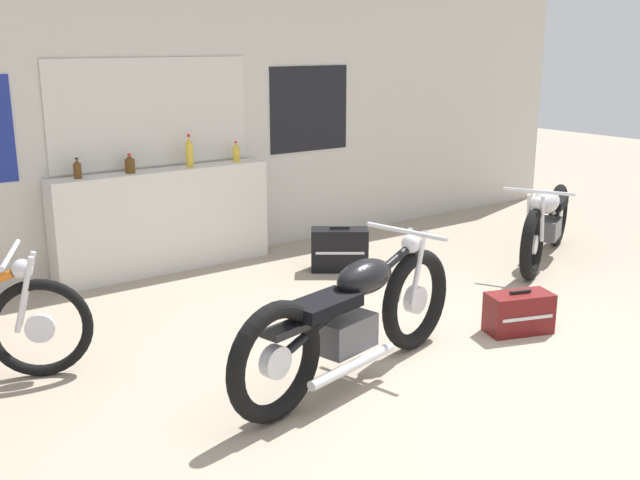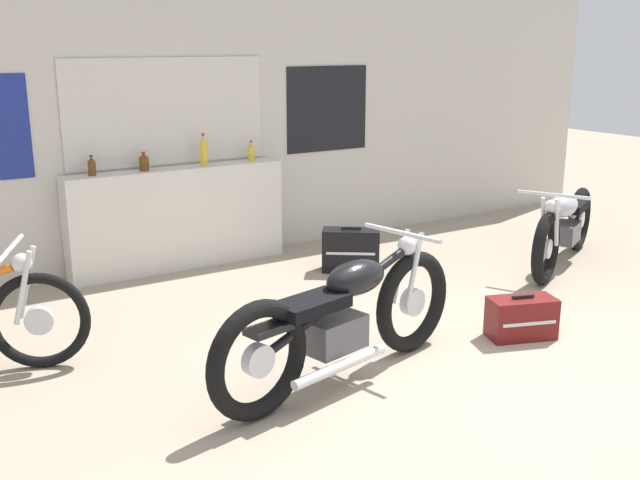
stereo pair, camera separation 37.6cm
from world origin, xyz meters
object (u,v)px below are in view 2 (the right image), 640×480
object	(u,v)px
bottle_left_center	(144,162)
bottle_leftmost	(92,167)
hard_case_darkred	(521,318)
motorcycle_silver	(564,226)
motorcycle_black	(343,319)
hard_case_black	(351,250)
bottle_center	(204,151)
bottle_right_center	(251,152)

from	to	relation	value
bottle_left_center	bottle_leftmost	bearing A→B (deg)	179.33
hard_case_darkred	motorcycle_silver	bearing A→B (deg)	32.42
motorcycle_black	bottle_leftmost	bearing A→B (deg)	103.59
motorcycle_black	hard_case_black	distance (m)	2.39
bottle_left_center	bottle_center	size ratio (longest dim) A/B	0.57
bottle_center	motorcycle_silver	size ratio (longest dim) A/B	0.17
hard_case_darkred	bottle_right_center	bearing A→B (deg)	102.35
bottle_leftmost	motorcycle_black	bearing A→B (deg)	-76.41
bottle_leftmost	motorcycle_silver	size ratio (longest dim) A/B	0.10
bottle_center	hard_case_darkred	bearing A→B (deg)	-68.65
motorcycle_black	hard_case_darkred	world-z (taller)	motorcycle_black
bottle_leftmost	bottle_center	world-z (taller)	bottle_center
bottle_left_center	motorcycle_silver	distance (m)	4.02
bottle_center	bottle_right_center	world-z (taller)	bottle_center
bottle_leftmost	motorcycle_silver	distance (m)	4.43
bottle_right_center	motorcycle_black	size ratio (longest dim) A/B	0.10
hard_case_darkred	hard_case_black	xyz separation A→B (m)	(-0.12, 2.03, 0.05)
bottle_center	motorcycle_silver	bearing A→B (deg)	-33.41
bottle_leftmost	motorcycle_silver	world-z (taller)	bottle_leftmost
bottle_center	hard_case_black	size ratio (longest dim) A/B	0.54
bottle_leftmost	bottle_right_center	distance (m)	1.56
bottle_left_center	bottle_center	bearing A→B (deg)	-2.55
bottle_center	hard_case_darkred	size ratio (longest dim) A/B	0.58
bottle_left_center	motorcycle_black	bearing A→B (deg)	-85.40
bottle_left_center	motorcycle_silver	bearing A→B (deg)	-29.11
motorcycle_silver	bottle_center	bearing A→B (deg)	146.59
bottle_left_center	hard_case_black	distance (m)	2.08
bottle_leftmost	bottle_center	size ratio (longest dim) A/B	0.58
bottle_center	motorcycle_black	bearing A→B (deg)	-96.77
bottle_leftmost	motorcycle_black	xyz separation A→B (m)	(0.71, -2.93, -0.62)
motorcycle_black	motorcycle_silver	bearing A→B (deg)	17.13
bottle_center	bottle_right_center	distance (m)	0.51
bottle_leftmost	bottle_right_center	size ratio (longest dim) A/B	0.89
bottle_center	bottle_right_center	size ratio (longest dim) A/B	1.52
bottle_leftmost	hard_case_black	xyz separation A→B (m)	(2.10, -0.99, -0.84)
motorcycle_silver	bottle_leftmost	bearing A→B (deg)	153.83
motorcycle_black	bottle_left_center	bearing A→B (deg)	94.60
bottle_right_center	hard_case_black	world-z (taller)	bottle_right_center
bottle_left_center	hard_case_black	bearing A→B (deg)	-31.24
motorcycle_silver	hard_case_darkred	xyz separation A→B (m)	(-1.71, -1.09, -0.24)
motorcycle_silver	motorcycle_black	xyz separation A→B (m)	(-3.23, -0.99, 0.03)
motorcycle_silver	hard_case_black	xyz separation A→B (m)	(-1.84, 0.94, -0.19)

